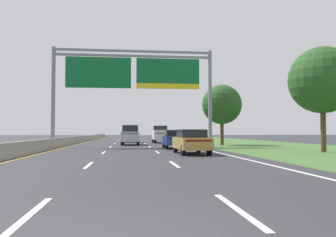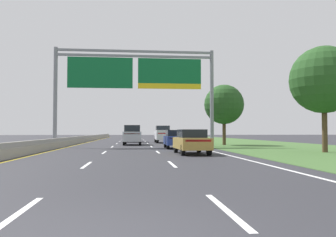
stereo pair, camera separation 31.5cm
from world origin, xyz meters
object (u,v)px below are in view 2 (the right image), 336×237
(roadside_tree_mid, at_px, (224,105))
(overhead_sign_gantry, at_px, (135,77))
(car_silver_centre_lane_suv, at_px, (132,135))
(car_blue_right_lane_sedan, at_px, (176,139))
(pickup_truck_white, at_px, (163,134))
(roadside_tree_near, at_px, (324,80))
(car_gold_right_lane_sedan, at_px, (191,141))
(car_navy_centre_lane_suv, at_px, (133,134))

(roadside_tree_mid, bearing_deg, overhead_sign_gantry, -160.22)
(car_silver_centre_lane_suv, bearing_deg, car_blue_right_lane_sedan, -154.77)
(pickup_truck_white, bearing_deg, overhead_sign_gantry, 163.33)
(overhead_sign_gantry, bearing_deg, roadside_tree_near, -37.86)
(pickup_truck_white, height_order, car_silver_centre_lane_suv, pickup_truck_white)
(car_gold_right_lane_sedan, bearing_deg, car_silver_centre_lane_suv, 12.47)
(pickup_truck_white, height_order, car_gold_right_lane_sedan, pickup_truck_white)
(overhead_sign_gantry, relative_size, car_blue_right_lane_sedan, 3.40)
(pickup_truck_white, distance_m, roadside_tree_mid, 10.84)
(roadside_tree_mid, bearing_deg, car_navy_centre_lane_suv, 128.66)
(car_gold_right_lane_sedan, distance_m, roadside_tree_near, 10.27)
(overhead_sign_gantry, height_order, car_blue_right_lane_sedan, overhead_sign_gantry)
(pickup_truck_white, relative_size, car_blue_right_lane_sedan, 1.22)
(overhead_sign_gantry, xyz_separation_m, car_silver_centre_lane_suv, (-0.27, 5.11, -5.47))
(pickup_truck_white, distance_m, car_gold_right_lane_sedan, 22.60)
(roadside_tree_mid, bearing_deg, car_silver_centre_lane_suv, 169.91)
(car_silver_centre_lane_suv, bearing_deg, pickup_truck_white, -28.65)
(overhead_sign_gantry, relative_size, roadside_tree_near, 2.05)
(pickup_truck_white, relative_size, roadside_tree_mid, 0.84)
(car_blue_right_lane_sedan, bearing_deg, roadside_tree_mid, -41.33)
(car_silver_centre_lane_suv, relative_size, roadside_tree_near, 0.65)
(car_gold_right_lane_sedan, bearing_deg, pickup_truck_white, -1.40)
(car_silver_centre_lane_suv, height_order, roadside_tree_mid, roadside_tree_mid)
(pickup_truck_white, relative_size, roadside_tree_near, 0.74)
(roadside_tree_near, bearing_deg, overhead_sign_gantry, 142.14)
(roadside_tree_near, bearing_deg, car_gold_right_lane_sedan, -176.40)
(roadside_tree_near, bearing_deg, roadside_tree_mid, 104.60)
(car_gold_right_lane_sedan, distance_m, roadside_tree_mid, 15.59)
(car_gold_right_lane_sedan, relative_size, roadside_tree_mid, 0.69)
(car_blue_right_lane_sedan, xyz_separation_m, roadside_tree_near, (9.46, -6.87, 4.18))
(car_navy_centre_lane_suv, distance_m, car_silver_centre_lane_suv, 10.28)
(car_navy_centre_lane_suv, xyz_separation_m, car_blue_right_lane_sedan, (3.64, -18.56, -0.28))
(roadside_tree_mid, bearing_deg, roadside_tree_near, -75.40)
(overhead_sign_gantry, xyz_separation_m, car_navy_centre_lane_suv, (-0.19, 15.39, -5.47))
(car_gold_right_lane_sedan, bearing_deg, roadside_tree_near, -87.59)
(roadside_tree_mid, bearing_deg, car_gold_right_lane_sedan, -112.70)
(car_silver_centre_lane_suv, xyz_separation_m, roadside_tree_mid, (9.69, -1.72, 3.21))
(car_blue_right_lane_sedan, bearing_deg, car_navy_centre_lane_suv, 12.07)
(car_silver_centre_lane_suv, xyz_separation_m, car_blue_right_lane_sedan, (3.72, -8.28, -0.28))
(overhead_sign_gantry, distance_m, roadside_tree_near, 16.43)
(car_navy_centre_lane_suv, distance_m, roadside_tree_mid, 15.71)
(car_blue_right_lane_sedan, xyz_separation_m, roadside_tree_mid, (5.96, 6.55, 3.49))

